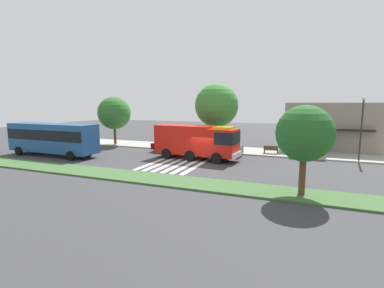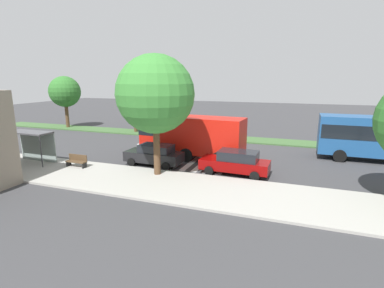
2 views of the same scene
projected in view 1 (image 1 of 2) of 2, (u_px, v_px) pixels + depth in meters
ground_plane at (202, 163)px, 27.71m from camera, size 120.00×120.00×0.00m
sidewalk at (224, 150)px, 35.32m from camera, size 60.00×5.16×0.14m
median_strip at (169, 181)px, 21.07m from camera, size 60.00×3.00×0.14m
crosswalk at (182, 161)px, 28.51m from camera, size 4.95×10.28×0.01m
fire_truck at (198, 140)px, 29.18m from camera, size 9.12×3.29×3.52m
parked_car_west at (171, 145)px, 33.78m from camera, size 4.82×2.18×1.68m
parked_car_mid at (222, 148)px, 31.47m from camera, size 4.49×2.08×1.64m
transit_bus at (52, 137)px, 31.18m from camera, size 11.01×2.96×3.60m
bus_stop_shelter at (309, 140)px, 30.45m from camera, size 3.50×1.40×2.46m
bench_near_shelter at (271, 150)px, 32.10m from camera, size 1.60×0.50×0.90m
street_lamp at (362, 123)px, 27.66m from camera, size 0.36×0.36×6.32m
storefront_building at (330, 127)px, 35.23m from camera, size 10.68×6.14×5.88m
sidewalk_tree_far_west at (114, 113)px, 38.87m from camera, size 4.49×4.49×6.60m
sidewalk_tree_west at (216, 106)px, 33.31m from camera, size 5.14×5.14×8.00m
median_tree_far_west at (305, 134)px, 17.12m from camera, size 3.46×3.46×5.57m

